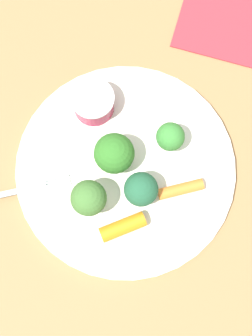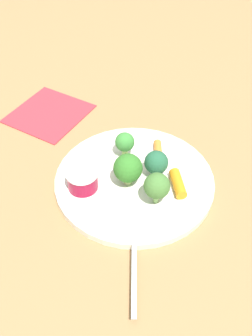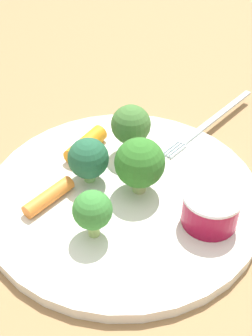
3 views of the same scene
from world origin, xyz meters
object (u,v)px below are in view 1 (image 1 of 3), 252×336
carrot_stick_0 (123,227)px  carrot_stick_1 (181,189)px  plate (126,169)px  broccoli_floret_0 (141,189)px  fork (1,195)px  broccoli_floret_2 (114,154)px  broccoli_floret_3 (170,137)px  sauce_cup (93,103)px  broccoli_floret_1 (89,198)px  napkin (236,14)px

carrot_stick_0 → carrot_stick_1: bearing=-49.9°
plate → broccoli_floret_0: bearing=-144.4°
carrot_stick_0 → fork: size_ratio=0.32×
broccoli_floret_2 → broccoli_floret_3: broccoli_floret_2 is taller
broccoli_floret_0 → fork: 0.16m
carrot_stick_1 → carrot_stick_0: bearing=130.1°
sauce_cup → fork: bearing=142.3°
broccoli_floret_0 → fork: bearing=97.3°
broccoli_floret_2 → broccoli_floret_0: bearing=-136.0°
carrot_stick_1 → fork: carrot_stick_1 is taller
sauce_cup → broccoli_floret_0: bearing=-145.8°
plate → broccoli_floret_3: broccoli_floret_3 is taller
carrot_stick_1 → fork: (-0.03, 0.21, -0.01)m
carrot_stick_0 → carrot_stick_1: carrot_stick_0 is taller
broccoli_floret_1 → broccoli_floret_3: 0.12m
broccoli_floret_1 → carrot_stick_1: bearing=-74.7°
napkin → broccoli_floret_3: bearing=159.6°
broccoli_floret_2 → carrot_stick_0: broccoli_floret_2 is taller
broccoli_floret_1 → carrot_stick_1: 0.11m
sauce_cup → carrot_stick_1: 0.14m
carrot_stick_0 → sauce_cup: bearing=20.2°
broccoli_floret_2 → carrot_stick_1: bearing=-108.1°
plate → broccoli_floret_0: (-0.03, -0.02, 0.03)m
sauce_cup → carrot_stick_1: (-0.09, -0.11, -0.01)m
carrot_stick_0 → broccoli_floret_0: bearing=-20.5°
broccoli_floret_3 → carrot_stick_1: (-0.05, -0.02, -0.02)m
broccoli_floret_0 → broccoli_floret_2: (0.04, 0.03, 0.01)m
sauce_cup → napkin: 0.23m
carrot_stick_0 → fork: bearing=81.7°
carrot_stick_0 → broccoli_floret_2: bearing=13.7°
broccoli_floret_0 → napkin: 0.27m
sauce_cup → fork: (-0.12, 0.09, -0.01)m
broccoli_floret_2 → carrot_stick_0: bearing=-166.3°
sauce_cup → broccoli_floret_1: size_ratio=0.92×
plate → carrot_stick_0: size_ratio=4.94×
plate → broccoli_floret_2: 0.04m
broccoli_floret_3 → carrot_stick_0: size_ratio=0.87×
plate → sauce_cup: bearing=33.6°
broccoli_floret_1 → broccoli_floret_3: (0.08, -0.08, -0.01)m
broccoli_floret_0 → fork: (-0.02, 0.16, -0.02)m
sauce_cup → napkin: (0.15, -0.16, -0.03)m
broccoli_floret_3 → fork: (-0.08, 0.19, -0.03)m
broccoli_floret_3 → carrot_stick_0: 0.12m
broccoli_floret_0 → broccoli_floret_3: 0.07m
broccoli_floret_0 → fork: broccoli_floret_0 is taller
broccoli_floret_0 → carrot_stick_0: bearing=159.5°
broccoli_floret_2 → fork: broccoli_floret_2 is taller
napkin → broccoli_floret_0: bearing=159.1°
carrot_stick_0 → carrot_stick_1: 0.08m
broccoli_floret_3 → fork: 0.21m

